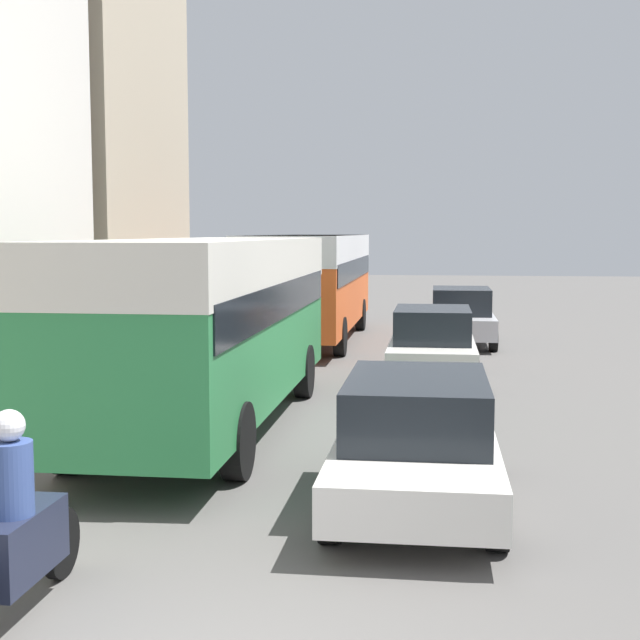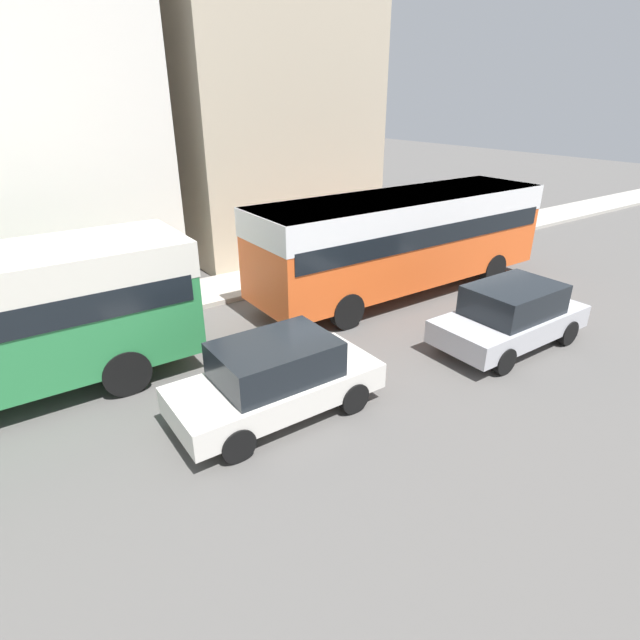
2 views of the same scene
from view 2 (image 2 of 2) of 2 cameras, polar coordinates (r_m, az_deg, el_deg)
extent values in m
cube|color=#BCAD93|center=(20.39, -6.39, 25.50)|extent=(5.33, 7.32, 12.36)
cylinder|color=black|center=(13.11, -23.84, -1.41)|extent=(0.28, 1.00, 1.00)
cylinder|color=black|center=(11.12, -21.27, -5.58)|extent=(0.28, 1.00, 1.00)
cube|color=#EA5B23|center=(15.59, 9.47, 9.31)|extent=(2.56, 9.81, 2.55)
cube|color=white|center=(15.39, 9.70, 12.51)|extent=(2.59, 9.86, 0.76)
cube|color=black|center=(15.52, 9.55, 10.45)|extent=(2.61, 9.41, 0.56)
cylinder|color=black|center=(18.85, 13.47, 7.57)|extent=(0.28, 1.00, 1.00)
cylinder|color=black|center=(17.45, 19.16, 5.54)|extent=(0.28, 1.00, 1.00)
cylinder|color=black|center=(15.05, -2.43, 3.98)|extent=(0.28, 1.00, 1.00)
cylinder|color=black|center=(13.26, 3.08, 1.06)|extent=(0.28, 1.00, 1.00)
cube|color=silver|center=(9.75, -5.01, -7.66)|extent=(1.77, 4.06, 0.53)
cube|color=black|center=(9.44, -5.15, -4.51)|extent=(1.56, 2.23, 0.70)
cylinder|color=black|center=(11.05, -1.45, -5.03)|extent=(0.22, 0.64, 0.64)
cylinder|color=black|center=(9.93, 3.81, -8.80)|extent=(0.22, 0.64, 0.64)
cylinder|color=black|center=(10.09, -13.58, -8.91)|extent=(0.22, 0.64, 0.64)
cylinder|color=black|center=(8.85, -9.45, -13.82)|extent=(0.22, 0.64, 0.64)
cube|color=#B7B7BC|center=(13.15, 20.84, -0.35)|extent=(1.77, 4.08, 0.55)
cube|color=black|center=(12.91, 21.26, 2.20)|extent=(1.56, 2.24, 0.72)
cylinder|color=black|center=(14.64, 21.01, 0.95)|extent=(0.22, 0.64, 0.64)
cylinder|color=black|center=(13.90, 26.41, -1.28)|extent=(0.22, 0.64, 0.64)
cylinder|color=black|center=(12.76, 14.41, -1.60)|extent=(0.22, 0.64, 0.64)
cylinder|color=black|center=(11.90, 20.25, -4.38)|extent=(0.22, 0.64, 0.64)
camera|label=1|loc=(16.57, -94.31, -11.96)|focal=50.00mm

